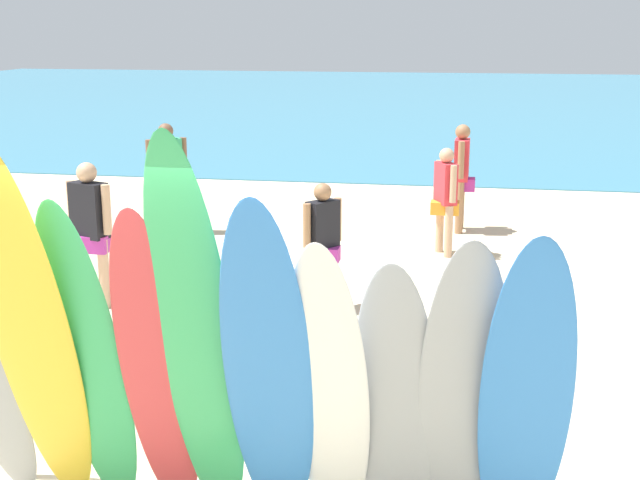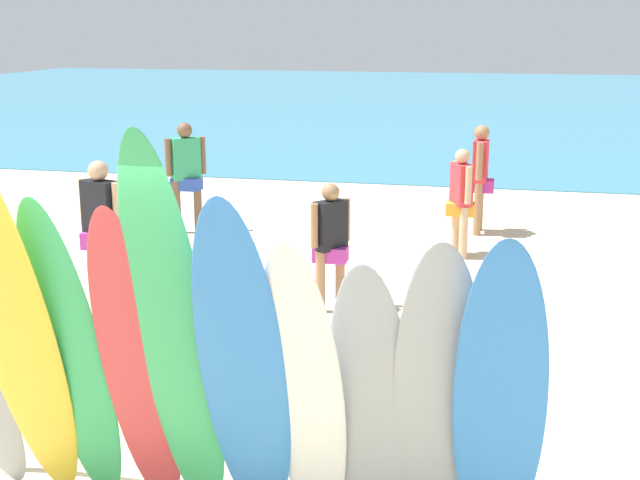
{
  "view_description": "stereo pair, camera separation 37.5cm",
  "coord_description": "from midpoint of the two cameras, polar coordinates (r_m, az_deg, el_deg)",
  "views": [
    {
      "loc": [
        1.33,
        -5.28,
        3.24
      ],
      "look_at": [
        0.0,
        2.34,
        1.29
      ],
      "focal_mm": 48.78,
      "sensor_mm": 36.0,
      "label": 1
    },
    {
      "loc": [
        1.7,
        -5.21,
        3.24
      ],
      "look_at": [
        0.0,
        2.34,
        1.29
      ],
      "focal_mm": 48.78,
      "sensor_mm": 36.0,
      "label": 2
    }
  ],
  "objects": [
    {
      "name": "beachgoer_midbeach",
      "position": [
        13.74,
        -10.76,
        4.49
      ],
      "size": [
        0.54,
        0.44,
        1.73
      ],
      "rotation": [
        0.0,
        0.0,
        3.81
      ],
      "color": "brown",
      "rests_on": "ground"
    },
    {
      "name": "surfboard_blue_5",
      "position": [
        5.17,
        -5.48,
        -9.15
      ],
      "size": [
        0.58,
        1.01,
        2.4
      ],
      "primitive_type": "ellipsoid",
      "rotation": [
        0.37,
        0.0,
        0.05
      ],
      "color": "#337AD1",
      "rests_on": "ground"
    },
    {
      "name": "ground",
      "position": [
        19.57,
        5.36,
        4.56
      ],
      "size": [
        60.0,
        60.0,
        0.0
      ],
      "primitive_type": "plane",
      "color": "beige"
    },
    {
      "name": "beachgoer_by_water",
      "position": [
        9.87,
        -0.92,
        0.16
      ],
      "size": [
        0.39,
        0.46,
        1.48
      ],
      "rotation": [
        0.0,
        0.0,
        0.91
      ],
      "color": "#9E704C",
      "rests_on": "ground"
    },
    {
      "name": "beachgoer_strolling",
      "position": [
        10.37,
        -15.86,
        0.99
      ],
      "size": [
        0.61,
        0.35,
        1.7
      ],
      "rotation": [
        0.0,
        0.0,
        5.94
      ],
      "color": "tan",
      "rests_on": "ground"
    },
    {
      "name": "surfboard_grey_7",
      "position": [
        5.3,
        2.9,
        -10.98
      ],
      "size": [
        0.54,
        0.68,
        1.99
      ],
      "primitive_type": "ellipsoid",
      "rotation": [
        0.3,
        0.0,
        -0.04
      ],
      "color": "#999EA3",
      "rests_on": "ground"
    },
    {
      "name": "surfboard_white_6",
      "position": [
        5.23,
        -1.48,
        -10.36
      ],
      "size": [
        0.5,
        0.89,
        2.14
      ],
      "primitive_type": "ellipsoid",
      "rotation": [
        0.37,
        0.0,
        -0.02
      ],
      "color": "white",
      "rests_on": "ground"
    },
    {
      "name": "surfboard_grey_8",
      "position": [
        5.2,
        7.25,
        -10.53
      ],
      "size": [
        0.58,
        0.82,
        2.16
      ],
      "primitive_type": "ellipsoid",
      "rotation": [
        0.33,
        0.0,
        0.07
      ],
      "color": "#999EA3",
      "rests_on": "ground"
    },
    {
      "name": "surfboard_red_3",
      "position": [
        5.55,
        -12.55,
        -8.54
      ],
      "size": [
        0.5,
        0.82,
        2.27
      ],
      "primitive_type": "ellipsoid",
      "rotation": [
        0.32,
        0.0,
        0.05
      ],
      "color": "#D13D42",
      "rests_on": "ground"
    },
    {
      "name": "surfboard_green_2",
      "position": [
        5.76,
        -16.74,
        -7.89
      ],
      "size": [
        0.55,
        0.73,
        2.28
      ],
      "primitive_type": "ellipsoid",
      "rotation": [
        0.27,
        0.0,
        -0.08
      ],
      "color": "#38B266",
      "rests_on": "ground"
    },
    {
      "name": "surfboard_green_4",
      "position": [
        5.28,
        -10.05,
        -6.94
      ],
      "size": [
        0.52,
        0.9,
        2.72
      ],
      "primitive_type": "ellipsoid",
      "rotation": [
        0.29,
        0.0,
        -0.04
      ],
      "color": "#38B266",
      "rests_on": "ground"
    },
    {
      "name": "surfboard_rack",
      "position": [
        6.07,
        -5.7,
        -11.92
      ],
      "size": [
        3.81,
        0.07,
        0.72
      ],
      "color": "brown",
      "rests_on": "ground"
    },
    {
      "name": "surfboard_yellow_1",
      "position": [
        5.69,
        -20.12,
        -6.19
      ],
      "size": [
        0.58,
        1.08,
        2.7
      ],
      "primitive_type": "ellipsoid",
      "rotation": [
        0.35,
        0.0,
        0.07
      ],
      "color": "yellow",
      "rests_on": "ground"
    },
    {
      "name": "ocean_water",
      "position": [
        37.55,
        7.67,
        9.09
      ],
      "size": [
        60.0,
        40.0,
        0.02
      ],
      "primitive_type": "cube",
      "color": "teal",
      "rests_on": "ground"
    },
    {
      "name": "beachgoer_near_rack",
      "position": [
        12.35,
        7.37,
        3.02
      ],
      "size": [
        0.4,
        0.53,
        1.53
      ],
      "rotation": [
        0.0,
        0.0,
        5.17
      ],
      "color": "tan",
      "rests_on": "ground"
    },
    {
      "name": "surfboard_blue_9",
      "position": [
        5.09,
        11.21,
        -10.78
      ],
      "size": [
        0.53,
        0.91,
        2.24
      ],
      "primitive_type": "ellipsoid",
      "rotation": [
        0.37,
        0.0,
        0.02
      ],
      "color": "#337AD1",
      "rests_on": "ground"
    },
    {
      "name": "beachgoer_photographing",
      "position": [
        13.8,
        8.49,
        4.55
      ],
      "size": [
        0.44,
        0.64,
        1.7
      ],
      "rotation": [
        0.0,
        0.0,
        4.68
      ],
      "color": "#9E704C",
      "rests_on": "ground"
    }
  ]
}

